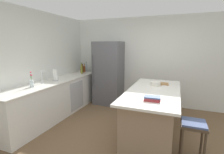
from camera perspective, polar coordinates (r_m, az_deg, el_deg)
name	(u,v)px	position (r m, az deg, el deg)	size (l,w,h in m)	color
ground_plane	(130,141)	(3.41, 6.24, -20.84)	(7.20, 7.20, 0.00)	brown
wall_rear	(151,62)	(5.13, 13.19, 5.10)	(6.00, 0.10, 2.60)	silver
wall_left	(27,67)	(4.27, -26.99, 3.12)	(0.10, 6.00, 2.60)	silver
counter_run_left	(57,98)	(4.54, -18.12, -6.72)	(0.68, 3.22, 0.92)	silver
kitchen_island	(153,112)	(3.52, 13.68, -11.49)	(0.97, 2.15, 0.92)	#8E755B
refrigerator	(109,73)	(5.11, -1.14, 1.34)	(0.79, 0.73, 1.89)	#56565B
bar_stool	(193,129)	(2.90, 25.96, -15.78)	(0.36, 0.36, 0.66)	#473828
sink_faucet	(42,77)	(4.13, -22.68, 0.08)	(0.15, 0.05, 0.30)	silver
flower_vase	(32,82)	(3.88, -25.72, -1.69)	(0.09, 0.09, 0.33)	silver
paper_towel_roll	(55,75)	(4.37, -18.76, 0.56)	(0.14, 0.14, 0.31)	gray
soda_bottle	(86,68)	(5.61, -8.77, 3.06)	(0.07, 0.07, 0.32)	silver
vinegar_bottle	(84,69)	(5.55, -9.38, 2.79)	(0.05, 0.05, 0.28)	#994C23
whiskey_bottle	(82,69)	(5.47, -10.05, 2.69)	(0.08, 0.08, 0.28)	brown
hot_sauce_bottle	(81,70)	(5.38, -10.49, 2.36)	(0.05, 0.05, 0.25)	red
olive_oil_bottle	(81,69)	(5.26, -10.37, 2.60)	(0.06, 0.06, 0.33)	olive
cookbook_stack	(152,99)	(2.74, 13.57, -7.16)	(0.26, 0.18, 0.07)	#A83338
mixing_bowl	(155,84)	(3.75, 14.59, -2.22)	(0.22, 0.22, 0.08)	silver
cutting_board	(161,84)	(3.95, 16.29, -2.16)	(0.36, 0.27, 0.02)	#9E7042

